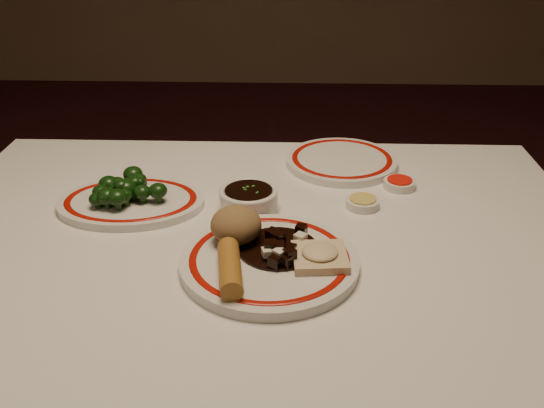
{
  "coord_description": "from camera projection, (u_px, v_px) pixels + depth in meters",
  "views": [
    {
      "loc": [
        0.06,
        -0.89,
        1.29
      ],
      "look_at": [
        0.03,
        0.04,
        0.8
      ],
      "focal_mm": 40.0,
      "sensor_mm": 36.0,
      "label": 1
    }
  ],
  "objects": [
    {
      "name": "dining_table",
      "position": [
        255.0,
        284.0,
        1.08
      ],
      "size": [
        1.2,
        0.9,
        0.75
      ],
      "color": "white",
      "rests_on": "ground"
    },
    {
      "name": "main_plate",
      "position": [
        269.0,
        261.0,
        0.96
      ],
      "size": [
        0.35,
        0.35,
        0.02
      ],
      "color": "silver",
      "rests_on": "dining_table"
    },
    {
      "name": "rice_mound",
      "position": [
        236.0,
        225.0,
        0.99
      ],
      "size": [
        0.08,
        0.08,
        0.06
      ],
      "primitive_type": "ellipsoid",
      "color": "olive",
      "rests_on": "main_plate"
    },
    {
      "name": "spring_roll",
      "position": [
        230.0,
        268.0,
        0.9
      ],
      "size": [
        0.05,
        0.13,
        0.03
      ],
      "primitive_type": "cylinder",
      "rotation": [
        1.57,
        0.0,
        0.14
      ],
      "color": "#AC732A",
      "rests_on": "main_plate"
    },
    {
      "name": "fried_wonton",
      "position": [
        320.0,
        255.0,
        0.94
      ],
      "size": [
        0.09,
        0.09,
        0.02
      ],
      "color": "beige",
      "rests_on": "main_plate"
    },
    {
      "name": "stirfry_heap",
      "position": [
        280.0,
        248.0,
        0.96
      ],
      "size": [
        0.13,
        0.13,
        0.03
      ],
      "color": "black",
      "rests_on": "main_plate"
    },
    {
      "name": "broccoli_plate",
      "position": [
        131.0,
        202.0,
        1.14
      ],
      "size": [
        0.29,
        0.25,
        0.02
      ],
      "color": "silver",
      "rests_on": "dining_table"
    },
    {
      "name": "broccoli_pile",
      "position": [
        125.0,
        188.0,
        1.13
      ],
      "size": [
        0.14,
        0.13,
        0.05
      ],
      "color": "#23471C",
      "rests_on": "broccoli_plate"
    },
    {
      "name": "soy_bowl",
      "position": [
        249.0,
        200.0,
        1.12
      ],
      "size": [
        0.11,
        0.11,
        0.04
      ],
      "color": "silver",
      "rests_on": "dining_table"
    },
    {
      "name": "sweet_sour_dish",
      "position": [
        399.0,
        184.0,
        1.21
      ],
      "size": [
        0.06,
        0.06,
        0.02
      ],
      "color": "silver",
      "rests_on": "dining_table"
    },
    {
      "name": "mustard_dish",
      "position": [
        362.0,
        203.0,
        1.14
      ],
      "size": [
        0.06,
        0.06,
        0.02
      ],
      "color": "silver",
      "rests_on": "dining_table"
    },
    {
      "name": "far_plate",
      "position": [
        342.0,
        161.0,
        1.31
      ],
      "size": [
        0.27,
        0.27,
        0.02
      ],
      "color": "silver",
      "rests_on": "dining_table"
    }
  ]
}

